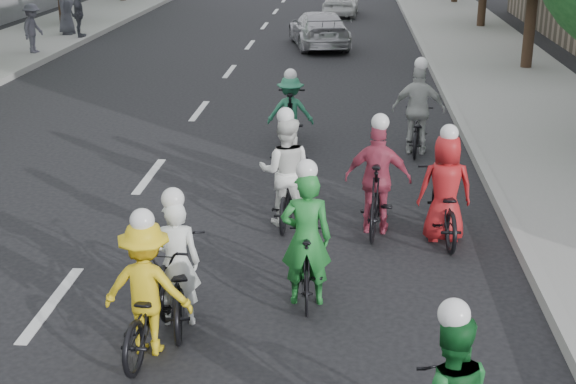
# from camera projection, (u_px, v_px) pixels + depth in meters

# --- Properties ---
(ground) EXTENTS (120.00, 120.00, 0.00)m
(ground) POSITION_uv_depth(u_px,v_px,m) (52.00, 304.00, 9.83)
(ground) COLOR black
(ground) RESTS_ON ground
(sidewalk_right) EXTENTS (4.00, 80.00, 0.15)m
(sidewalk_right) POSITION_uv_depth(u_px,v_px,m) (539.00, 114.00, 18.62)
(sidewalk_right) COLOR gray
(sidewalk_right) RESTS_ON ground
(curb_right) EXTENTS (0.18, 80.00, 0.18)m
(curb_right) POSITION_uv_depth(u_px,v_px,m) (454.00, 112.00, 18.76)
(curb_right) COLOR #999993
(curb_right) RESTS_ON ground
(cyclist_0) EXTENTS (0.88, 1.83, 1.67)m
(cyclist_0) POSITION_uv_depth(u_px,v_px,m) (178.00, 277.00, 9.27)
(cyclist_0) COLOR black
(cyclist_0) RESTS_ON ground
(cyclist_2) EXTENTS (1.01, 1.82, 1.66)m
(cyclist_2) POSITION_uv_depth(u_px,v_px,m) (149.00, 298.00, 8.64)
(cyclist_2) COLOR black
(cyclist_2) RESTS_ON ground
(cyclist_3) EXTENTS (1.02, 1.90, 1.82)m
(cyclist_3) POSITION_uv_depth(u_px,v_px,m) (378.00, 188.00, 11.86)
(cyclist_3) COLOR black
(cyclist_3) RESTS_ON ground
(cyclist_4) EXTENTS (0.81, 1.87, 1.74)m
(cyclist_4) POSITION_uv_depth(u_px,v_px,m) (444.00, 199.00, 11.60)
(cyclist_4) COLOR black
(cyclist_4) RESTS_ON ground
(cyclist_5) EXTENTS (0.64, 1.49, 1.83)m
(cyclist_5) POSITION_uv_depth(u_px,v_px,m) (306.00, 252.00, 9.72)
(cyclist_5) COLOR black
(cyclist_5) RESTS_ON ground
(cyclist_6) EXTENTS (0.83, 1.73, 1.82)m
(cyclist_6) POSITION_uv_depth(u_px,v_px,m) (286.00, 182.00, 12.19)
(cyclist_6) COLOR black
(cyclist_6) RESTS_ON ground
(cyclist_7) EXTENTS (0.95, 1.93, 1.60)m
(cyclist_7) POSITION_uv_depth(u_px,v_px,m) (291.00, 115.00, 16.21)
(cyclist_7) COLOR black
(cyclist_7) RESTS_ON ground
(cyclist_8) EXTENTS (1.08, 1.63, 1.91)m
(cyclist_8) POSITION_uv_depth(u_px,v_px,m) (418.00, 120.00, 15.74)
(cyclist_8) COLOR black
(cyclist_8) RESTS_ON ground
(follow_car_lead) EXTENTS (2.56, 4.57, 1.25)m
(follow_car_lead) POSITION_uv_depth(u_px,v_px,m) (319.00, 29.00, 27.95)
(follow_car_lead) COLOR #B5B5BA
(follow_car_lead) RESTS_ON ground
(follow_car_trail) EXTENTS (1.68, 3.82, 1.28)m
(follow_car_trail) POSITION_uv_depth(u_px,v_px,m) (341.00, 1.00, 36.35)
(follow_car_trail) COLOR white
(follow_car_trail) RESTS_ON ground
(spectator_0) EXTENTS (0.71, 1.09, 1.58)m
(spectator_0) POSITION_uv_depth(u_px,v_px,m) (33.00, 28.00, 25.95)
(spectator_0) COLOR #535260
(spectator_0) RESTS_ON sidewalk_left
(spectator_1) EXTENTS (0.62, 1.04, 1.67)m
(spectator_1) POSITION_uv_depth(u_px,v_px,m) (79.00, 14.00, 29.11)
(spectator_1) COLOR #494B55
(spectator_1) RESTS_ON sidewalk_left
(spectator_2) EXTENTS (0.62, 0.93, 1.89)m
(spectator_2) POSITION_uv_depth(u_px,v_px,m) (66.00, 9.00, 29.78)
(spectator_2) COLOR #43454E
(spectator_2) RESTS_ON sidewalk_left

